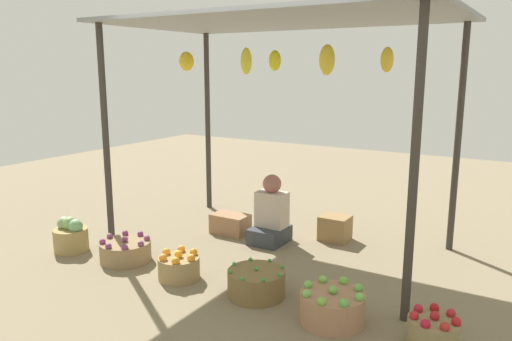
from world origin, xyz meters
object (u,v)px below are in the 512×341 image
basket_red_apples (434,332)px  basket_green_apples (332,307)px  wooden_crate_stacked_rear (335,228)px  basket_oranges (179,267)px  basket_green_chilies (256,283)px  vendor_person (271,217)px  basket_purple_onions (126,251)px  wooden_crate_near_vendor (230,224)px  basket_cabbages (71,236)px

basket_red_apples → basket_green_apples: bearing=-177.5°
wooden_crate_stacked_rear → basket_oranges: bearing=-115.2°
basket_green_chilies → basket_red_apples: basket_red_apples is taller
basket_oranges → basket_green_apples: bearing=-0.5°
basket_green_chilies → basket_green_apples: (0.74, -0.08, 0.01)m
basket_oranges → basket_red_apples: basket_oranges is taller
vendor_person → basket_green_apples: 1.88m
basket_purple_onions → wooden_crate_near_vendor: size_ratio=1.18×
basket_green_chilies → basket_green_apples: 0.74m
basket_red_apples → wooden_crate_near_vendor: 2.94m
vendor_person → wooden_crate_stacked_rear: bearing=36.6°
basket_oranges → vendor_person: bearing=79.8°
basket_cabbages → basket_oranges: (1.47, 0.04, -0.05)m
basket_purple_onions → basket_red_apples: size_ratio=1.41×
basket_cabbages → vendor_person: bearing=38.6°
basket_cabbages → basket_green_chilies: size_ratio=0.76×
vendor_person → basket_oranges: (-0.24, -1.33, -0.18)m
basket_green_apples → wooden_crate_stacked_rear: (-0.71, 1.78, 0.02)m
basket_oranges → basket_green_apples: (1.55, -0.01, 0.01)m
basket_green_chilies → wooden_crate_stacked_rear: 1.70m
vendor_person → wooden_crate_near_vendor: bearing=178.7°
basket_red_apples → wooden_crate_stacked_rear: size_ratio=1.12×
basket_green_apples → wooden_crate_stacked_rear: 1.92m
basket_green_chilies → basket_red_apples: 1.49m
vendor_person → wooden_crate_stacked_rear: (0.60, 0.44, -0.16)m
basket_oranges → wooden_crate_near_vendor: basket_oranges is taller
basket_red_apples → wooden_crate_stacked_rear: wooden_crate_stacked_rear is taller
basket_cabbages → basket_oranges: basket_cabbages is taller
vendor_person → wooden_crate_near_vendor: vendor_person is taller
basket_oranges → basket_green_chilies: size_ratio=0.78×
basket_cabbages → wooden_crate_stacked_rear: size_ratio=1.17×
basket_oranges → wooden_crate_stacked_rear: wooden_crate_stacked_rear is taller
basket_purple_onions → basket_green_chilies: 1.57m
vendor_person → basket_green_apples: vendor_person is taller
wooden_crate_stacked_rear → basket_cabbages: bearing=-141.9°
wooden_crate_stacked_rear → basket_purple_onions: bearing=-133.0°
basket_purple_onions → basket_red_apples: bearing=-0.8°
wooden_crate_near_vendor → wooden_crate_stacked_rear: wooden_crate_stacked_rear is taller
vendor_person → basket_purple_onions: size_ratio=1.51×
vendor_person → basket_red_apples: (2.06, -1.31, -0.18)m
basket_purple_onions → basket_green_chilies: size_ratio=1.03×
basket_green_chilies → wooden_crate_stacked_rear: (0.03, 1.70, 0.02)m
basket_cabbages → basket_green_chilies: bearing=2.8°
basket_purple_onions → wooden_crate_stacked_rear: size_ratio=1.59×
basket_green_apples → wooden_crate_stacked_rear: basket_green_apples is taller
basket_purple_onions → basket_red_apples: basket_red_apples is taller
basket_cabbages → basket_green_chilies: basket_cabbages is taller
basket_purple_onions → wooden_crate_near_vendor: bearing=71.3°
basket_purple_onions → vendor_person: bearing=51.7°
basket_green_chilies → wooden_crate_near_vendor: bearing=131.8°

